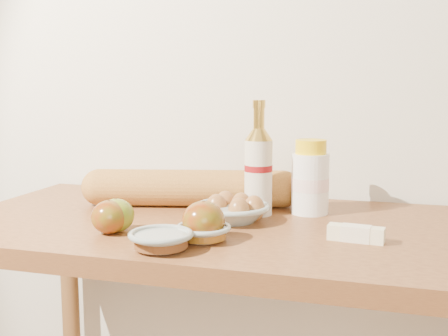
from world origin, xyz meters
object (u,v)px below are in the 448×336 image
(table, at_px, (228,277))
(bourbon_bottle, at_px, (258,169))
(baguette, at_px, (191,188))
(egg_bowl, at_px, (233,210))
(cream_bottle, at_px, (310,180))

(table, relative_size, bourbon_bottle, 4.70)
(table, xyz_separation_m, baguette, (-0.13, 0.12, 0.17))
(egg_bowl, xyz_separation_m, baguette, (-0.14, 0.11, 0.02))
(bourbon_bottle, distance_m, baguette, 0.19)
(table, bearing_deg, bourbon_bottle, 60.41)
(table, relative_size, egg_bowl, 5.58)
(cream_bottle, bearing_deg, egg_bowl, -126.54)
(cream_bottle, height_order, baguette, cream_bottle)
(cream_bottle, relative_size, egg_bowl, 0.78)
(egg_bowl, relative_size, baguette, 0.40)
(egg_bowl, distance_m, baguette, 0.18)
(bourbon_bottle, height_order, baguette, bourbon_bottle)
(bourbon_bottle, bearing_deg, cream_bottle, 5.20)
(baguette, bearing_deg, cream_bottle, -12.06)
(bourbon_bottle, bearing_deg, baguette, 149.95)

